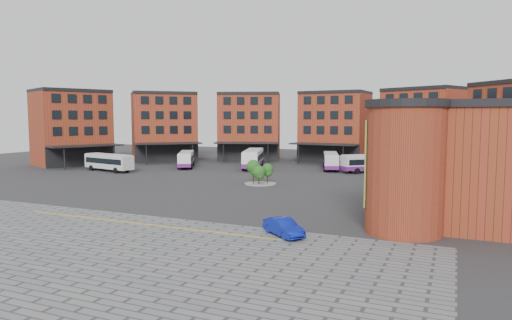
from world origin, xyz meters
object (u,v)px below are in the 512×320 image
at_px(bus_d, 331,161).
at_px(blue_car, 283,227).
at_px(bus_b, 186,159).
at_px(bus_e, 372,163).
at_px(bus_a, 109,161).
at_px(bus_c, 253,158).
at_px(bus_f, 407,170).
at_px(tree_island, 259,171).

distance_m(bus_d, blue_car, 46.87).
height_order(bus_b, bus_e, bus_e).
distance_m(bus_a, blue_car, 50.96).
height_order(bus_c, bus_d, bus_c).
height_order(bus_b, bus_d, bus_d).
relative_size(bus_c, bus_f, 1.34).
bearing_deg(tree_island, bus_f, 34.32).
height_order(bus_a, bus_d, bus_a).
relative_size(bus_d, blue_car, 2.51).
xyz_separation_m(tree_island, bus_a, (-29.85, 3.96, -0.09)).
bearing_deg(bus_d, blue_car, -96.44).
relative_size(bus_c, bus_e, 1.25).
relative_size(tree_island, bus_d, 0.41).
xyz_separation_m(bus_c, blue_car, (21.53, -42.33, -1.14)).
bearing_deg(bus_c, tree_island, -81.52).
distance_m(bus_b, bus_d, 26.51).
distance_m(tree_island, bus_d, 22.31).
bearing_deg(bus_d, bus_a, -168.84).
relative_size(bus_c, bus_d, 1.15).
distance_m(tree_island, bus_f, 22.05).
xyz_separation_m(bus_a, bus_b, (8.79, 10.66, -0.19)).
relative_size(bus_b, bus_c, 0.82).
xyz_separation_m(bus_a, bus_e, (41.71, 16.44, -0.11)).
height_order(bus_a, bus_c, bus_c).
bearing_deg(bus_f, tree_island, -92.65).
xyz_separation_m(tree_island, blue_car, (12.55, -24.29, -1.14)).
height_order(tree_island, bus_e, tree_island).
bearing_deg(bus_b, bus_c, -12.51).
height_order(tree_island, bus_d, tree_island).
xyz_separation_m(bus_b, bus_c, (12.08, 3.42, 0.27)).
height_order(bus_d, bus_e, bus_e).
distance_m(bus_a, bus_b, 13.82).
height_order(bus_f, blue_car, bus_f).
relative_size(bus_d, bus_e, 1.09).
distance_m(bus_d, bus_e, 7.56).
bearing_deg(tree_island, blue_car, -62.67).
xyz_separation_m(bus_e, blue_car, (0.70, -44.68, -0.95)).
bearing_deg(bus_c, bus_f, -29.63).
distance_m(bus_a, bus_f, 48.80).
height_order(bus_a, bus_e, bus_e).
height_order(bus_c, bus_e, bus_c).
relative_size(bus_b, bus_d, 0.95).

